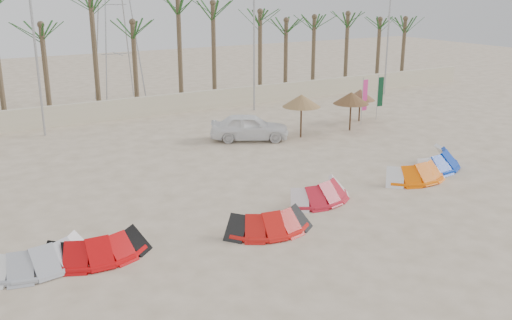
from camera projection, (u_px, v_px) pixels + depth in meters
ground at (345, 241)px, 19.36m from camera, size 120.00×120.00×0.00m
boundary_wall at (133, 108)px, 37.34m from camera, size 60.00×0.30×1.30m
palm_line at (130, 15)px, 37.20m from camera, size 52.00×4.00×7.70m
lamp_b at (34, 34)px, 31.32m from camera, size 1.25×0.14×11.00m
lamp_c at (255, 25)px, 38.05m from camera, size 1.25×0.14×11.00m
lamp_d at (389, 20)px, 43.82m from camera, size 1.25×0.14×11.00m
pylon at (121, 101)px, 42.97m from camera, size 3.00×3.00×14.00m
kite_grey at (38, 253)px, 17.56m from camera, size 3.48×1.97×0.90m
kite_red_left at (93, 244)px, 18.18m from camera, size 3.38×1.62×0.90m
kite_red_mid at (265, 219)px, 20.12m from camera, size 3.30×1.92×0.90m
kite_red_right at (317, 190)px, 23.01m from camera, size 3.39×2.10×0.90m
kite_orange at (412, 170)px, 25.51m from camera, size 3.37×1.60×0.90m
kite_blue at (432, 158)px, 27.29m from camera, size 4.14×2.92×0.90m
parasol_left at (301, 101)px, 31.98m from camera, size 2.18×2.18×2.48m
parasol_mid at (351, 98)px, 33.61m from camera, size 2.13×2.13×2.31m
parasol_right at (360, 95)px, 35.99m from camera, size 1.91×1.91×2.06m
flag_pink at (364, 97)px, 35.17m from camera, size 0.45×0.07×2.95m
flag_green at (380, 93)px, 36.49m from camera, size 0.45×0.05×2.90m
car at (250, 127)px, 31.86m from camera, size 4.68×3.62×1.49m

